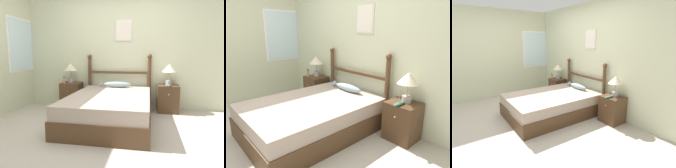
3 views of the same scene
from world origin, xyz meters
TOP-DOWN VIEW (x-y plane):
  - ground_plane at (0.00, 0.00)m, footprint 16.00×16.00m
  - wall_back at (0.00, 1.73)m, footprint 6.40×0.08m
  - bed at (0.02, 0.66)m, footprint 1.39×1.99m
  - headboard at (0.02, 1.62)m, footprint 1.41×0.10m
  - nightstand_left at (-1.02, 1.48)m, footprint 0.42×0.41m
  - nightstand_right at (1.06, 1.48)m, footprint 0.42×0.41m
  - table_lamp_left at (-1.05, 1.51)m, footprint 0.30×0.30m
  - table_lamp_right at (1.08, 1.51)m, footprint 0.30×0.30m
  - bottle at (-1.14, 1.35)m, footprint 0.06×0.06m
  - model_boat at (1.06, 1.35)m, footprint 0.07×0.24m
  - fish_pillow at (-0.00, 1.41)m, footprint 0.65×0.15m

SIDE VIEW (x-z plane):
  - ground_plane at x=0.00m, z-range 0.00..0.00m
  - bed at x=0.02m, z-range 0.00..0.49m
  - nightstand_left at x=-1.02m, z-range 0.00..0.56m
  - nightstand_right at x=1.06m, z-range 0.00..0.56m
  - fish_pillow at x=0.00m, z-range 0.49..0.61m
  - model_boat at x=1.06m, z-range 0.47..0.68m
  - bottle at x=-1.14m, z-range 0.55..0.71m
  - headboard at x=0.02m, z-range 0.06..1.25m
  - table_lamp_left at x=-1.05m, z-range 0.66..1.09m
  - table_lamp_right at x=1.08m, z-range 0.66..1.09m
  - wall_back at x=0.00m, z-range 0.00..2.55m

